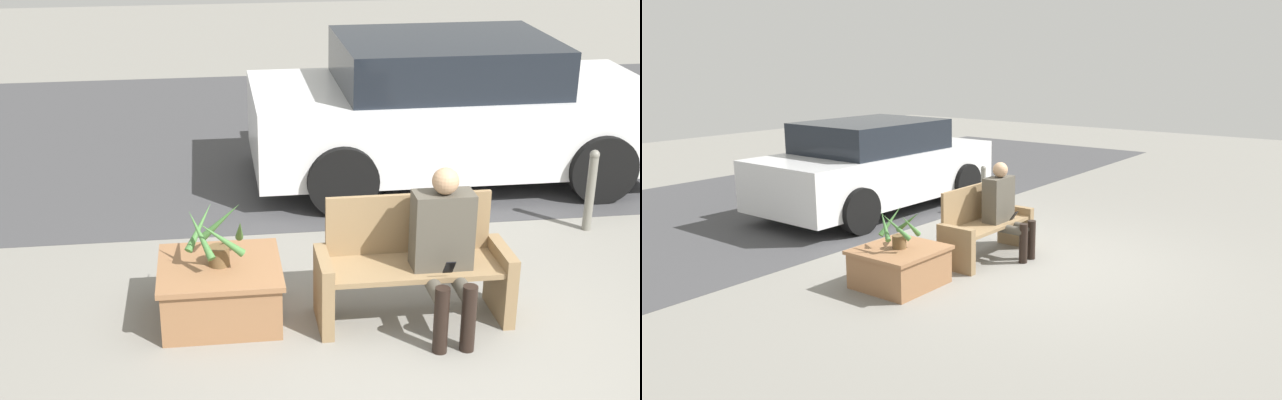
# 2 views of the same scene
# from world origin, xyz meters

# --- Properties ---
(ground_plane) EXTENTS (30.00, 30.00, 0.00)m
(ground_plane) POSITION_xyz_m (0.00, 0.00, 0.00)
(ground_plane) COLOR gray
(road_surface) EXTENTS (20.00, 6.00, 0.01)m
(road_surface) POSITION_xyz_m (0.00, 5.20, 0.00)
(road_surface) COLOR #424244
(road_surface) RESTS_ON ground_plane
(bench) EXTENTS (1.42, 0.51, 0.91)m
(bench) POSITION_xyz_m (-0.10, 0.57, 0.40)
(bench) COLOR #8C704C
(bench) RESTS_ON ground_plane
(person_seated) EXTENTS (0.43, 0.60, 1.21)m
(person_seated) POSITION_xyz_m (0.08, 0.38, 0.66)
(person_seated) COLOR #4C473D
(person_seated) RESTS_ON ground_plane
(planter_box) EXTENTS (0.90, 0.85, 0.43)m
(planter_box) POSITION_xyz_m (-1.50, 0.73, 0.23)
(planter_box) COLOR #936642
(planter_box) RESTS_ON ground_plane
(potted_plant) EXTENTS (0.45, 0.48, 0.45)m
(potted_plant) POSITION_xyz_m (-1.51, 0.73, 0.64)
(potted_plant) COLOR brown
(potted_plant) RESTS_ON planter_box
(parked_car) EXTENTS (4.14, 1.98, 1.48)m
(parked_car) POSITION_xyz_m (0.96, 3.48, 0.74)
(parked_car) COLOR silver
(parked_car) RESTS_ON ground_plane
(bollard_post) EXTENTS (0.09, 0.09, 0.77)m
(bollard_post) POSITION_xyz_m (1.86, 1.93, 0.40)
(bollard_post) COLOR slate
(bollard_post) RESTS_ON ground_plane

